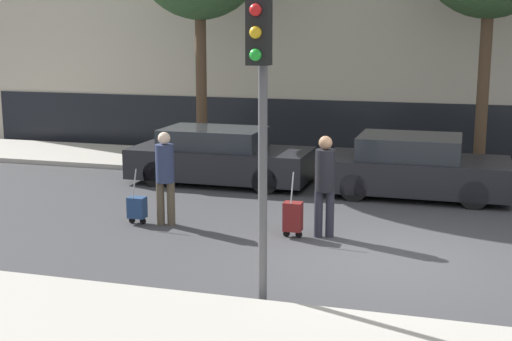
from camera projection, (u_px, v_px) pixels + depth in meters
The scene contains 9 objects.
ground_plane at pixel (390, 260), 11.31m from camera, with size 80.00×80.00×0.00m, color #38383A.
sidewalk_far at pixel (420, 173), 17.88m from camera, with size 28.00×3.00×0.12m.
parked_car_0 at pixel (219, 157), 16.85m from camera, with size 4.25×1.76×1.31m.
parked_car_1 at pixel (414, 168), 15.55m from camera, with size 3.95×1.90×1.33m.
pedestrian_left at pixel (165, 172), 13.17m from camera, with size 0.35×0.34×1.75m.
trolley_left at pixel (137, 207), 13.35m from camera, with size 0.34×0.29×1.05m.
pedestrian_right at pixel (325, 180), 12.36m from camera, with size 0.34×0.34×1.80m.
trolley_right at pixel (293, 217), 12.47m from camera, with size 0.34×0.29×1.17m.
traffic_light at pixel (260, 93), 8.95m from camera, with size 0.28×0.47×3.96m.
Camera 1 is at (1.03, -10.98, 3.60)m, focal length 50.00 mm.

